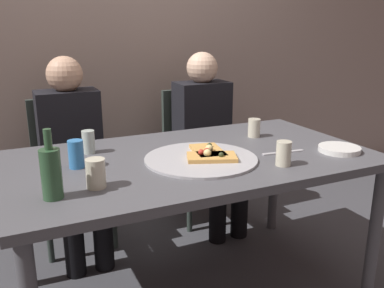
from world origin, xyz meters
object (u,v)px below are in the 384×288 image
Objects in this scene: pizza_tray at (201,159)px; pizza_slice_last at (208,151)px; tumbler_near at (284,153)px; chair_right at (198,145)px; wine_glass at (96,173)px; soda_can at (76,154)px; guest_in_beanie at (208,132)px; short_glass at (254,128)px; tumbler_far at (88,142)px; guest_in_sweater at (73,148)px; pizza_slice_extra at (211,157)px; dining_table at (194,170)px; plate_stack at (339,149)px; wine_bottle at (51,172)px; chair_left at (71,161)px; table_knife at (283,152)px.

pizza_slice_last is at bearing 37.88° from pizza_tray.
chair_right reaches higher than tumbler_near.
chair_right reaches higher than wine_glass.
soda_can is (-0.83, 0.35, 0.01)m from tumbler_near.
short_glass is at bearing 90.21° from guest_in_beanie.
tumbler_near is 0.91m from tumbler_far.
chair_right is 0.91m from guest_in_sweater.
short_glass reaches higher than pizza_slice_extra.
plate_stack is at bearing -19.91° from dining_table.
wine_bottle is 0.28× the size of chair_right.
chair_left is (0.08, 0.82, -0.29)m from soda_can.
soda_can reaches higher than tumbler_near.
tumbler_near is 0.99× the size of tumbler_far.
chair_left is at bearing 119.27° from pizza_slice_last.
guest_in_beanie reaches higher than chair_right.
tumbler_far is 0.55× the size of plate_stack.
soda_can is at bearing 174.06° from dining_table.
pizza_tray is 0.51m from short_glass.
table_knife is at bearing -12.18° from soda_can.
guest_in_sweater is at bearing 82.88° from soda_can.
chair_left is at bearing 84.19° from soda_can.
pizza_slice_extra is at bearing 0.99° from table_knife.
short_glass is (1.11, 0.41, -0.05)m from wine_bottle.
guest_in_sweater is (-0.48, 0.84, -0.13)m from pizza_slice_extra.
short_glass is at bearing -5.25° from tumbler_far.
pizza_slice_extra is at bearing 63.97° from guest_in_beanie.
pizza_tray is at bearing 115.33° from chair_left.
short_glass is 0.11× the size of chair_left.
pizza_slice_last is 0.60m from soda_can.
chair_left is (0.22, 1.12, -0.33)m from wine_bottle.
tumbler_near is at bearing -44.94° from dining_table.
dining_table is 1.45× the size of guest_in_sweater.
dining_table is 6.71× the size of pizza_slice_extra.
tumbler_far is at bearing 142.49° from pizza_slice_extra.
pizza_slice_last is 0.94× the size of wine_bottle.
chair_right is at bearing -180.00° from chair_left.
plate_stack is at bearing -13.93° from soda_can.
dining_table is at bearing 91.21° from pizza_tray.
plate_stack is at bearing -1.75° from wine_glass.
pizza_tray is 0.57× the size of chair_left.
pizza_slice_extra is 0.50m from short_glass.
tumbler_far is 0.21m from soda_can.
pizza_slice_last is 1.20× the size of plate_stack.
pizza_slice_last is at bearing 123.94° from guest_in_sweater.
wine_glass is at bearing 12.92° from wine_bottle.
pizza_slice_extra is 0.28× the size of chair_left.
short_glass is 0.58m from guest_in_beanie.
wine_glass is 0.94m from guest_in_sweater.
dining_table is 0.56m from wine_glass.
wine_bottle is 0.22× the size of guest_in_sweater.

